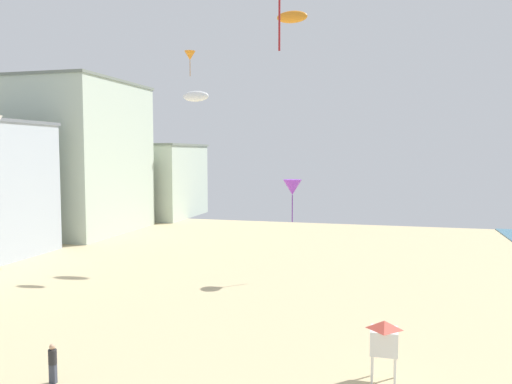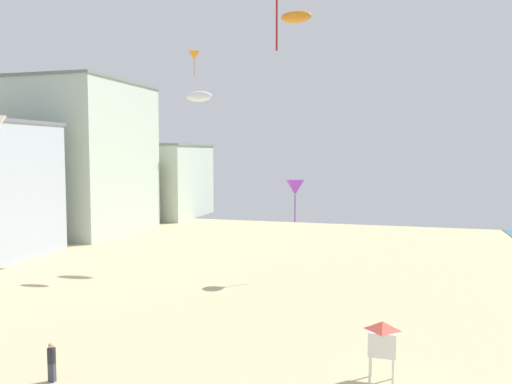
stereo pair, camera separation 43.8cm
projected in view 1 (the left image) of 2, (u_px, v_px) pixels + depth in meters
name	position (u px, v px, depth m)	size (l,w,h in m)	color
boardwalk_hotel_mid	(72.00, 157.00, 60.80)	(13.83, 15.93, 17.65)	#B7C6B2
boardwalk_hotel_far	(137.00, 180.00, 76.61)	(17.68, 13.79, 10.64)	#B7C6B2
kite_flyer	(53.00, 361.00, 20.92)	(0.34, 0.34, 1.64)	#383D4C
lifeguard_stand	(384.00, 338.00, 21.03)	(1.10, 1.10, 2.55)	white
kite_orange_delta	(190.00, 56.00, 47.96)	(1.03, 1.03, 2.33)	orange
kite_white_parafoil	(196.00, 96.00, 41.10)	(2.17, 0.60, 0.84)	white
kite_orange_parafoil	(292.00, 17.00, 46.37)	(2.80, 0.78, 1.09)	orange
kite_purple_delta	(292.00, 187.00, 38.18)	(1.40, 1.40, 3.17)	purple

